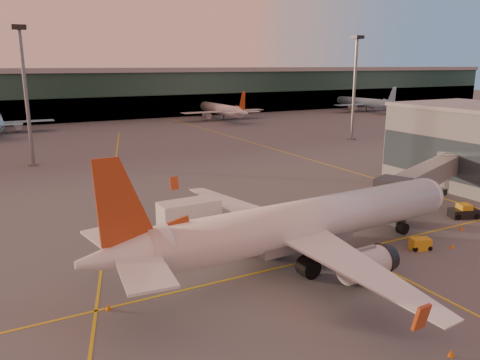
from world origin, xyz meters
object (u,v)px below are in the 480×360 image
catering_truck (190,220)px  gpu_cart (420,244)px  pushback_tug (464,212)px  main_airplane (299,225)px

catering_truck → gpu_cart: size_ratio=2.75×
catering_truck → pushback_tug: bearing=-14.3°
main_airplane → pushback_tug: bearing=1.3°
main_airplane → catering_truck: bearing=126.0°
catering_truck → gpu_cart: bearing=-32.6°
gpu_cart → pushback_tug: 14.06m
catering_truck → gpu_cart: catering_truck is taller
main_airplane → gpu_cart: 14.03m
pushback_tug → gpu_cart: bearing=-138.7°
main_airplane → catering_truck: 11.90m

